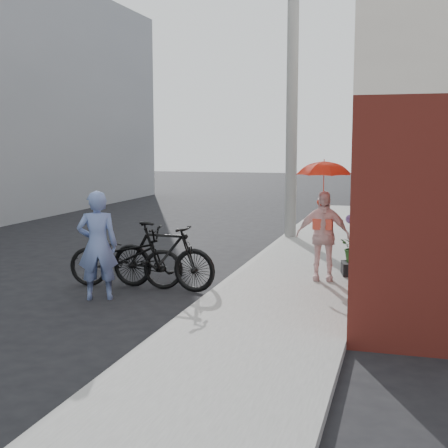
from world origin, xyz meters
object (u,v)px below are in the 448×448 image
at_px(utility_pole, 292,99).
at_px(bike_left, 126,257).
at_px(officer, 98,245).
at_px(planter, 354,269).
at_px(bike_right, 163,256).
at_px(kimono_woman, 323,236).

bearing_deg(utility_pole, bike_left, -107.59).
xyz_separation_m(officer, bike_left, (0.07, 0.87, -0.34)).
relative_size(utility_pole, planter, 16.13).
bearing_deg(bike_right, planter, -58.75).
bearing_deg(bike_left, planter, -73.87).
distance_m(bike_left, planter, 4.03).
bearing_deg(bike_left, kimono_woman, -79.13).
distance_m(officer, planter, 4.53).
bearing_deg(planter, kimono_woman, -133.16).
xyz_separation_m(officer, planter, (3.79, 2.39, -0.63)).
xyz_separation_m(bike_left, bike_right, (0.67, 0.02, 0.05)).
height_order(bike_right, planter, bike_right).
relative_size(officer, bike_right, 0.91).
height_order(officer, planter, officer).
bearing_deg(utility_pole, kimono_woman, -73.68).
relative_size(bike_right, planter, 4.39).
bearing_deg(officer, utility_pole, -129.28).
bearing_deg(officer, bike_right, -153.11).
distance_m(utility_pole, kimono_woman, 5.60).
distance_m(officer, bike_left, 0.93).
relative_size(bike_right, kimono_woman, 1.24).
xyz_separation_m(utility_pole, bike_right, (-1.15, -5.72, -2.93)).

